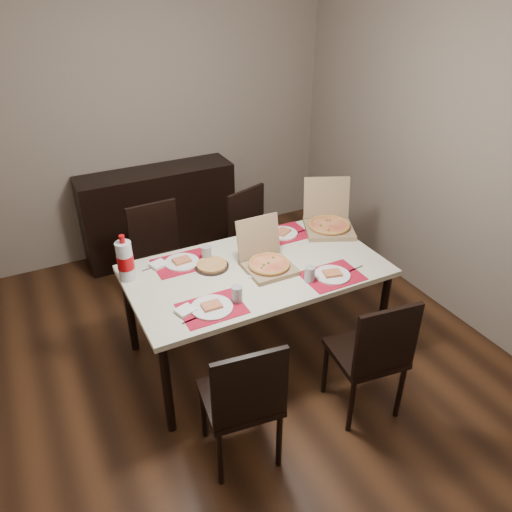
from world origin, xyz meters
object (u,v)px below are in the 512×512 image
chair_near_right (373,353)px  chair_far_left (160,255)px  dining_table (256,276)px  sideboard (159,213)px  pizza_box_center (267,261)px  chair_near_left (243,399)px  chair_far_right (256,237)px  soda_bottle (125,261)px  dip_bowl (262,251)px

chair_near_right → chair_far_left: size_ratio=1.00×
dining_table → chair_near_right: 0.97m
sideboard → pizza_box_center: bearing=-82.4°
sideboard → chair_near_left: (-0.35, -2.66, 0.06)m
chair_far_right → pizza_box_center: (-0.34, -0.84, 0.29)m
chair_near_left → chair_near_right: size_ratio=1.00×
chair_near_right → chair_far_right: size_ratio=1.00×
chair_far_right → dining_table: bearing=-116.8°
soda_bottle → pizza_box_center: bearing=-18.5°
chair_far_right → pizza_box_center: pizza_box_center is taller
sideboard → chair_far_left: (-0.27, -0.90, 0.06)m
chair_near_right → sideboard: bearing=101.4°
sideboard → chair_near_left: size_ratio=1.61×
chair_near_right → chair_far_left: 1.96m
dining_table → soda_bottle: (-0.84, 0.28, 0.21)m
sideboard → chair_far_left: bearing=-106.7°
dining_table → dip_bowl: 0.24m
dining_table → pizza_box_center: size_ratio=4.91×
chair_near_right → dip_bowl: (-0.23, 1.06, 0.25)m
dip_bowl → soda_bottle: size_ratio=0.37×
chair_near_left → chair_far_right: bearing=60.9°
chair_near_left → pizza_box_center: pizza_box_center is taller
chair_far_right → pizza_box_center: size_ratio=2.54×
pizza_box_center → chair_far_right: bearing=68.0°
chair_far_left → pizza_box_center: 1.10m
chair_near_left → chair_near_right: bearing=-1.7°
chair_far_right → soda_bottle: (-1.25, -0.53, 0.38)m
sideboard → chair_far_right: 1.15m
chair_near_left → dip_bowl: size_ratio=7.51×
chair_near_right → chair_far_left: same height
sideboard → pizza_box_center: pizza_box_center is taller
pizza_box_center → dip_bowl: bearing=70.8°
chair_near_left → chair_far_left: bearing=87.6°
chair_near_left → dip_bowl: chair_near_left is taller
chair_near_left → chair_near_right: same height
chair_near_left → pizza_box_center: bearing=54.6°
chair_far_left → soda_bottle: bearing=-122.9°
chair_near_left → soda_bottle: bearing=106.0°
chair_far_right → dip_bowl: size_ratio=7.51×
sideboard → chair_near_left: 2.68m
dining_table → dip_bowl: bearing=50.6°
sideboard → chair_far_right: bearing=-59.6°
chair_far_left → pizza_box_center: size_ratio=2.54×
dining_table → chair_far_right: chair_far_right is taller
sideboard → pizza_box_center: size_ratio=4.09×
dip_bowl → soda_bottle: soda_bottle is taller
soda_bottle → dip_bowl: bearing=-6.1°
chair_near_right → dining_table: bearing=112.5°
chair_near_right → dip_bowl: chair_near_right is taller
sideboard → dip_bowl: 1.69m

